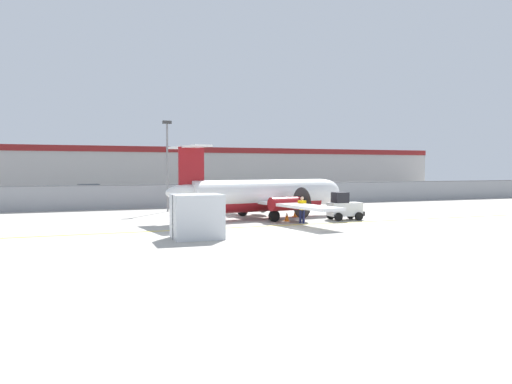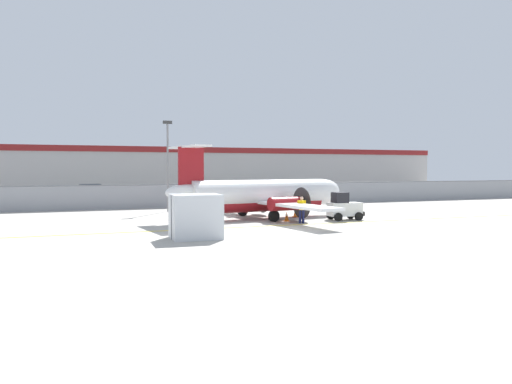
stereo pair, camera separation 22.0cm
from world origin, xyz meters
name	(u,v)px [view 2 (the right image)]	position (x,y,z in m)	size (l,w,h in m)	color
ground_plane	(289,225)	(0.00, 2.00, 0.00)	(140.00, 140.00, 0.01)	#ADA89E
perimeter_fence	(216,194)	(0.00, 18.00, 1.12)	(98.00, 0.10, 2.10)	gray
parking_lot_strip	(187,199)	(0.00, 29.50, 0.06)	(98.00, 17.00, 0.12)	#38383A
background_building	(158,170)	(0.00, 47.99, 3.26)	(91.00, 8.10, 6.50)	#BCB7B2
commuter_airplane	(264,195)	(0.07, 6.34, 1.60)	(13.57, 16.07, 4.92)	white
baggage_tug	(344,207)	(4.70, 3.44, 0.86)	(2.42, 1.55, 1.88)	silver
ground_crew_worker	(302,208)	(1.16, 2.66, 0.95)	(0.51, 0.47, 1.70)	#191E4C
cargo_container	(196,216)	(-6.78, -1.58, 1.10)	(2.48, 2.09, 2.20)	silver
traffic_cone_near_left	(340,210)	(6.58, 7.12, 0.31)	(0.36, 0.36, 0.64)	orange
traffic_cone_near_right	(287,217)	(0.75, 4.07, 0.31)	(0.36, 0.36, 0.64)	orange
traffic_cone_far_left	(295,213)	(2.53, 6.48, 0.31)	(0.36, 0.36, 0.64)	orange
parked_car_0	(48,193)	(-14.48, 30.31, 0.89)	(4.32, 2.26, 1.58)	gray
parked_car_1	(89,191)	(-10.31, 33.85, 0.89)	(4.38, 2.42, 1.58)	#19662D
parked_car_2	(146,194)	(-5.17, 25.42, 0.89)	(4.26, 2.13, 1.58)	silver
parked_car_3	(163,192)	(-2.98, 28.27, 0.89)	(4.36, 2.35, 1.58)	silver
parked_car_4	(207,190)	(3.15, 32.59, 0.89)	(4.28, 2.16, 1.58)	#B28C19
parked_car_5	(242,191)	(5.97, 27.70, 0.89)	(4.25, 2.10, 1.58)	silver
parked_car_6	(263,188)	(10.88, 33.48, 0.89)	(4.30, 2.22, 1.58)	#19662D
parked_car_7	(290,188)	(13.97, 32.16, 0.89)	(4.25, 2.11, 1.58)	gray
apron_light_pole	(168,158)	(-5.11, 14.18, 4.30)	(0.70, 0.30, 7.27)	slate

